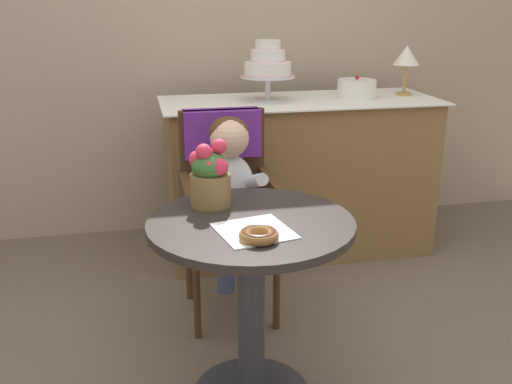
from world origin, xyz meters
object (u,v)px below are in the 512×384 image
seated_child (231,182)px  round_layer_cake (357,89)px  tiered_cake_stand (268,65)px  flower_vase (210,175)px  wicker_chair (226,180)px  table_lamp (407,57)px  donut_front (259,234)px  cafe_table (251,276)px

seated_child → round_layer_cake: 1.15m
seated_child → tiered_cake_stand: size_ratio=2.21×
seated_child → flower_vase: 0.44m
wicker_chair → seated_child: (0.00, -0.16, 0.04)m
wicker_chair → round_layer_cake: (0.85, 0.57, 0.31)m
seated_child → table_lamp: (1.16, 0.76, 0.44)m
wicker_chair → flower_vase: size_ratio=3.87×
wicker_chair → tiered_cake_stand: size_ratio=2.90×
round_layer_cake → donut_front: bearing=-121.1°
round_layer_cake → flower_vase: bearing=-131.8°
tiered_cake_stand → donut_front: bearing=-104.1°
donut_front → flower_vase: flower_vase is taller
cafe_table → tiered_cake_stand: (0.36, 1.30, 0.59)m
seated_child → round_layer_cake: round_layer_cake is taller
cafe_table → tiered_cake_stand: tiered_cake_stand is taller
cafe_table → flower_vase: size_ratio=2.92×
flower_vase → round_layer_cake: round_layer_cake is taller
flower_vase → table_lamp: size_ratio=0.87×
cafe_table → seated_child: size_ratio=0.99×
wicker_chair → tiered_cake_stand: bearing=61.1°
cafe_table → flower_vase: 0.39m
donut_front → flower_vase: bearing=105.9°
tiered_cake_stand → round_layer_cake: (0.52, -0.01, -0.14)m
cafe_table → table_lamp: 1.88m
round_layer_cake → seated_child: bearing=-139.6°
donut_front → tiered_cake_stand: size_ratio=0.39×
round_layer_cake → wicker_chair: bearing=-146.2°
seated_child → flower_vase: flower_vase is taller
donut_front → table_lamp: bearing=51.6°
donut_front → round_layer_cake: round_layer_cake is taller
wicker_chair → donut_front: size_ratio=7.49×
donut_front → tiered_cake_stand: bearing=75.9°
wicker_chair → seated_child: size_ratio=1.31×
donut_front → table_lamp: size_ratio=0.45×
donut_front → flower_vase: (-0.10, 0.36, 0.10)m
donut_front → tiered_cake_stand: tiered_cake_stand is taller
cafe_table → seated_child: (0.03, 0.57, 0.17)m
seated_child → table_lamp: 1.45m
tiered_cake_stand → table_lamp: (0.82, 0.03, 0.02)m
tiered_cake_stand → table_lamp: size_ratio=1.15×
seated_child → round_layer_cake: (0.85, 0.72, 0.27)m
seated_child → round_layer_cake: bearing=40.4°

